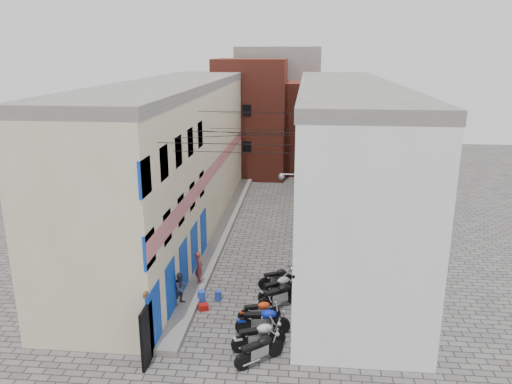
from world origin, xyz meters
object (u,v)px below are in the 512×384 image
(motorcycle_d, at_px, (259,310))
(person_b, at_px, (181,288))
(red_crate, at_px, (204,307))
(motorcycle_a, at_px, (259,348))
(motorcycle_e, at_px, (280,294))
(person_a, at_px, (199,267))
(motorcycle_b, at_px, (259,335))
(motorcycle_g, at_px, (277,277))
(water_jug_near, at_px, (202,297))
(motorcycle_c, at_px, (263,319))
(water_jug_far, at_px, (218,296))
(motorcycle_f, at_px, (279,286))

(motorcycle_d, bearing_deg, person_b, -118.06)
(person_b, distance_m, red_crate, 1.26)
(motorcycle_a, height_order, person_b, person_b)
(motorcycle_e, relative_size, person_a, 1.43)
(motorcycle_b, height_order, motorcycle_g, motorcycle_b)
(water_jug_near, bearing_deg, motorcycle_d, -26.11)
(motorcycle_b, xyz_separation_m, person_a, (-3.24, 4.74, 0.40))
(motorcycle_c, bearing_deg, water_jug_far, -146.04)
(person_b, bearing_deg, motorcycle_e, -45.08)
(person_b, bearing_deg, motorcycle_g, -20.98)
(motorcycle_b, relative_size, motorcycle_g, 1.11)
(person_b, height_order, water_jug_far, person_b)
(motorcycle_a, bearing_deg, motorcycle_e, 133.02)
(motorcycle_b, xyz_separation_m, motorcycle_c, (0.06, 1.06, 0.02))
(motorcycle_c, distance_m, person_a, 4.96)
(person_a, bearing_deg, motorcycle_c, -157.05)
(motorcycle_e, bearing_deg, motorcycle_a, -44.04)
(motorcycle_f, distance_m, motorcycle_g, 1.12)
(motorcycle_c, relative_size, water_jug_far, 4.82)
(motorcycle_c, xyz_separation_m, motorcycle_d, (-0.22, 0.91, -0.11))
(motorcycle_e, bearing_deg, motorcycle_d, -69.62)
(person_a, bearing_deg, motorcycle_a, -167.98)
(motorcycle_d, bearing_deg, water_jug_far, -145.29)
(motorcycle_g, height_order, water_jug_far, motorcycle_g)
(motorcycle_e, bearing_deg, motorcycle_f, 149.31)
(person_b, bearing_deg, motorcycle_f, -34.77)
(motorcycle_b, bearing_deg, motorcycle_a, -14.79)
(motorcycle_a, height_order, motorcycle_d, motorcycle_a)
(water_jug_near, bearing_deg, motorcycle_b, -49.12)
(motorcycle_c, xyz_separation_m, person_a, (-3.30, 3.68, 0.38))
(motorcycle_c, relative_size, person_a, 1.43)
(motorcycle_a, bearing_deg, water_jug_near, 175.65)
(motorcycle_c, bearing_deg, motorcycle_b, -10.63)
(motorcycle_e, xyz_separation_m, water_jug_far, (-2.75, 0.37, -0.40))
(motorcycle_c, relative_size, person_b, 1.52)
(motorcycle_a, relative_size, red_crate, 4.96)
(motorcycle_f, bearing_deg, motorcycle_g, 149.93)
(motorcycle_d, xyz_separation_m, motorcycle_g, (0.55, 3.09, 0.03))
(motorcycle_a, xyz_separation_m, motorcycle_g, (0.28, 5.91, -0.05))
(motorcycle_c, height_order, motorcycle_e, same)
(water_jug_far, bearing_deg, red_crate, -117.82)
(motorcycle_e, relative_size, person_b, 1.51)
(motorcycle_d, height_order, motorcycle_e, motorcycle_e)
(motorcycle_g, bearing_deg, motorcycle_c, -30.44)
(motorcycle_d, bearing_deg, motorcycle_g, 153.15)
(motorcycle_c, height_order, water_jug_far, motorcycle_c)
(motorcycle_b, relative_size, water_jug_far, 4.68)
(motorcycle_g, bearing_deg, water_jug_far, -84.87)
(motorcycle_d, height_order, person_b, person_b)
(motorcycle_d, height_order, person_a, person_a)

